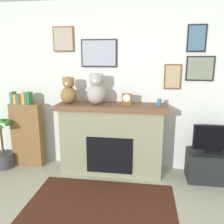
{
  "coord_description": "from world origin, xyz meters",
  "views": [
    {
      "loc": [
        0.43,
        -1.64,
        1.75
      ],
      "look_at": [
        -0.06,
        1.72,
        0.96
      ],
      "focal_mm": 37.12,
      "sensor_mm": 36.0,
      "label": 1
    }
  ],
  "objects": [
    {
      "name": "fireplace",
      "position": [
        -0.06,
        1.71,
        0.55
      ],
      "size": [
        1.64,
        0.51,
        1.08
      ],
      "color": "gray",
      "rests_on": "ground_plane"
    },
    {
      "name": "potted_plant",
      "position": [
        -1.84,
        1.6,
        0.32
      ],
      "size": [
        0.45,
        0.52,
        0.87
      ],
      "color": "#3F3F44",
      "rests_on": "ground_plane"
    },
    {
      "name": "teddy_bear_tan",
      "position": [
        -0.29,
        1.7,
        1.29
      ],
      "size": [
        0.29,
        0.29,
        0.47
      ],
      "color": "#A19A95",
      "rests_on": "fireplace"
    },
    {
      "name": "teddy_bear_grey",
      "position": [
        -0.71,
        1.7,
        1.27
      ],
      "size": [
        0.25,
        0.25,
        0.4
      ],
      "color": "olive",
      "rests_on": "fireplace"
    },
    {
      "name": "mantel_clock",
      "position": [
        0.17,
        1.69,
        1.17
      ],
      "size": [
        0.13,
        0.1,
        0.16
      ],
      "color": "brown",
      "rests_on": "fireplace"
    },
    {
      "name": "area_rug",
      "position": [
        -0.06,
        0.81,
        0.0
      ],
      "size": [
        1.81,
        1.13,
        0.01
      ],
      "primitive_type": "cube",
      "color": "#462315",
      "rests_on": "ground_plane"
    },
    {
      "name": "television",
      "position": [
        1.43,
        1.64,
        0.63
      ],
      "size": [
        0.6,
        0.14,
        0.41
      ],
      "color": "black",
      "rests_on": "tv_stand"
    },
    {
      "name": "back_wall",
      "position": [
        0.0,
        2.0,
        1.3
      ],
      "size": [
        5.2,
        0.15,
        2.6
      ],
      "color": "silver",
      "rests_on": "ground_plane"
    },
    {
      "name": "tv_stand",
      "position": [
        1.43,
        1.64,
        0.21
      ],
      "size": [
        0.7,
        0.4,
        0.43
      ],
      "primitive_type": "cube",
      "color": "black",
      "rests_on": "ground_plane"
    },
    {
      "name": "candle_jar",
      "position": [
        0.63,
        1.7,
        1.13
      ],
      "size": [
        0.06,
        0.06,
        0.1
      ],
      "primitive_type": "cylinder",
      "color": "teal",
      "rests_on": "fireplace"
    },
    {
      "name": "bookshelf",
      "position": [
        -1.47,
        1.74,
        0.57
      ],
      "size": [
        0.5,
        0.16,
        1.24
      ],
      "color": "brown",
      "rests_on": "ground_plane"
    }
  ]
}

